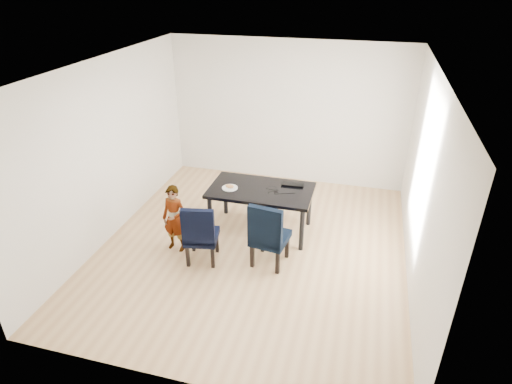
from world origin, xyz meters
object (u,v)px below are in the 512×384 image
(dining_table, at_px, (261,210))
(child, at_px, (174,219))
(chair_right, at_px, (270,233))
(laptop, at_px, (293,183))
(plate, at_px, (230,188))
(chair_left, at_px, (201,232))

(dining_table, height_order, child, child)
(chair_right, relative_size, child, 0.96)
(dining_table, relative_size, laptop, 4.57)
(child, relative_size, plate, 4.30)
(child, distance_m, plate, 0.98)
(dining_table, relative_size, chair_left, 1.70)
(chair_left, relative_size, child, 0.90)
(chair_left, bearing_deg, dining_table, 46.95)
(chair_right, xyz_separation_m, laptop, (0.11, 1.09, 0.26))
(child, bearing_deg, dining_table, 43.05)
(dining_table, relative_size, chair_right, 1.59)
(chair_left, height_order, chair_right, chair_right)
(child, distance_m, laptop, 1.93)
(dining_table, distance_m, chair_left, 1.16)
(chair_left, relative_size, laptop, 2.68)
(laptop, bearing_deg, chair_right, 81.47)
(chair_right, bearing_deg, plate, 147.51)
(dining_table, bearing_deg, chair_right, -66.82)
(dining_table, distance_m, plate, 0.62)
(chair_left, xyz_separation_m, laptop, (1.07, 1.27, 0.29))
(laptop, bearing_deg, plate, 20.79)
(dining_table, height_order, chair_left, chair_left)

